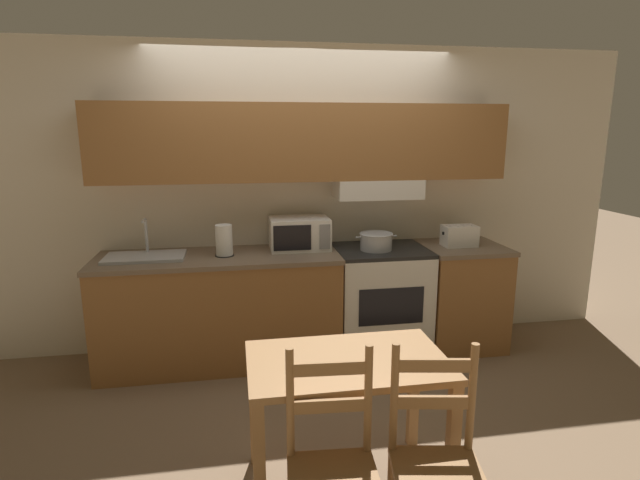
{
  "coord_description": "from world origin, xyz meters",
  "views": [
    {
      "loc": [
        -0.57,
        -4.2,
        1.87
      ],
      "look_at": [
        0.05,
        -0.57,
        1.04
      ],
      "focal_mm": 28.0,
      "sensor_mm": 36.0,
      "label": 1
    }
  ],
  "objects_px": {
    "stove_range": "(380,299)",
    "sink_basin": "(145,256)",
    "chair_right_of_table": "(437,467)",
    "dining_table": "(347,380)",
    "chair_left_of_table": "(333,471)",
    "microwave": "(299,233)",
    "cooking_pot": "(376,241)",
    "paper_towel_roll": "(224,241)",
    "toaster": "(459,236)"
  },
  "relations": [
    {
      "from": "stove_range",
      "to": "sink_basin",
      "type": "relative_size",
      "value": 1.5
    },
    {
      "from": "chair_right_of_table",
      "to": "dining_table",
      "type": "bearing_deg",
      "value": 128.54
    },
    {
      "from": "dining_table",
      "to": "chair_right_of_table",
      "type": "relative_size",
      "value": 1.06
    },
    {
      "from": "dining_table",
      "to": "chair_left_of_table",
      "type": "relative_size",
      "value": 1.06
    },
    {
      "from": "microwave",
      "to": "sink_basin",
      "type": "xyz_separation_m",
      "value": [
        -1.21,
        -0.12,
        -0.11
      ]
    },
    {
      "from": "cooking_pot",
      "to": "sink_basin",
      "type": "height_order",
      "value": "sink_basin"
    },
    {
      "from": "cooking_pot",
      "to": "microwave",
      "type": "relative_size",
      "value": 0.72
    },
    {
      "from": "paper_towel_roll",
      "to": "dining_table",
      "type": "relative_size",
      "value": 0.24
    },
    {
      "from": "microwave",
      "to": "sink_basin",
      "type": "height_order",
      "value": "sink_basin"
    },
    {
      "from": "paper_towel_roll",
      "to": "microwave",
      "type": "bearing_deg",
      "value": 12.88
    },
    {
      "from": "chair_right_of_table",
      "to": "microwave",
      "type": "bearing_deg",
      "value": 107.59
    },
    {
      "from": "sink_basin",
      "to": "paper_towel_roll",
      "type": "xyz_separation_m",
      "value": [
        0.6,
        -0.02,
        0.1
      ]
    },
    {
      "from": "stove_range",
      "to": "microwave",
      "type": "distance_m",
      "value": 0.89
    },
    {
      "from": "sink_basin",
      "to": "dining_table",
      "type": "height_order",
      "value": "sink_basin"
    },
    {
      "from": "toaster",
      "to": "sink_basin",
      "type": "xyz_separation_m",
      "value": [
        -2.56,
        0.02,
        -0.07
      ]
    },
    {
      "from": "paper_towel_roll",
      "to": "chair_left_of_table",
      "type": "bearing_deg",
      "value": -77.33
    },
    {
      "from": "chair_left_of_table",
      "to": "chair_right_of_table",
      "type": "distance_m",
      "value": 0.45
    },
    {
      "from": "microwave",
      "to": "cooking_pot",
      "type": "bearing_deg",
      "value": -13.96
    },
    {
      "from": "microwave",
      "to": "dining_table",
      "type": "bearing_deg",
      "value": -89.39
    },
    {
      "from": "toaster",
      "to": "chair_left_of_table",
      "type": "relative_size",
      "value": 0.31
    },
    {
      "from": "sink_basin",
      "to": "chair_right_of_table",
      "type": "xyz_separation_m",
      "value": [
        1.51,
        -2.12,
        -0.46
      ]
    },
    {
      "from": "toaster",
      "to": "dining_table",
      "type": "relative_size",
      "value": 0.29
    },
    {
      "from": "cooking_pot",
      "to": "chair_left_of_table",
      "type": "height_order",
      "value": "cooking_pot"
    },
    {
      "from": "dining_table",
      "to": "paper_towel_roll",
      "type": "bearing_deg",
      "value": 111.6
    },
    {
      "from": "paper_towel_roll",
      "to": "chair_left_of_table",
      "type": "relative_size",
      "value": 0.26
    },
    {
      "from": "cooking_pot",
      "to": "chair_left_of_table",
      "type": "xyz_separation_m",
      "value": [
        -0.76,
        -2.04,
        -0.52
      ]
    },
    {
      "from": "cooking_pot",
      "to": "dining_table",
      "type": "xyz_separation_m",
      "value": [
        -0.6,
        -1.57,
        -0.36
      ]
    },
    {
      "from": "cooking_pot",
      "to": "microwave",
      "type": "distance_m",
      "value": 0.64
    },
    {
      "from": "paper_towel_roll",
      "to": "chair_right_of_table",
      "type": "height_order",
      "value": "paper_towel_roll"
    },
    {
      "from": "toaster",
      "to": "sink_basin",
      "type": "bearing_deg",
      "value": 179.61
    },
    {
      "from": "stove_range",
      "to": "microwave",
      "type": "bearing_deg",
      "value": 170.32
    },
    {
      "from": "chair_left_of_table",
      "to": "cooking_pot",
      "type": "bearing_deg",
      "value": 73.8
    },
    {
      "from": "cooking_pot",
      "to": "paper_towel_roll",
      "type": "bearing_deg",
      "value": 179.36
    },
    {
      "from": "microwave",
      "to": "chair_left_of_table",
      "type": "distance_m",
      "value": 2.27
    },
    {
      "from": "chair_left_of_table",
      "to": "chair_right_of_table",
      "type": "height_order",
      "value": "same"
    },
    {
      "from": "toaster",
      "to": "dining_table",
      "type": "bearing_deg",
      "value": -129.97
    },
    {
      "from": "sink_basin",
      "to": "chair_left_of_table",
      "type": "xyz_separation_m",
      "value": [
        1.06,
        -2.07,
        -0.46
      ]
    },
    {
      "from": "sink_basin",
      "to": "paper_towel_roll",
      "type": "relative_size",
      "value": 2.42
    },
    {
      "from": "cooking_pot",
      "to": "toaster",
      "type": "xyz_separation_m",
      "value": [
        0.73,
        0.01,
        0.01
      ]
    },
    {
      "from": "dining_table",
      "to": "chair_right_of_table",
      "type": "xyz_separation_m",
      "value": [
        0.28,
        -0.51,
        -0.16
      ]
    },
    {
      "from": "chair_left_of_table",
      "to": "paper_towel_roll",
      "type": "bearing_deg",
      "value": 107.0
    },
    {
      "from": "stove_range",
      "to": "chair_left_of_table",
      "type": "distance_m",
      "value": 2.23
    },
    {
      "from": "sink_basin",
      "to": "stove_range",
      "type": "bearing_deg",
      "value": 0.23
    },
    {
      "from": "stove_range",
      "to": "sink_basin",
      "type": "distance_m",
      "value": 1.94
    },
    {
      "from": "sink_basin",
      "to": "chair_left_of_table",
      "type": "bearing_deg",
      "value": -62.81
    },
    {
      "from": "cooking_pot",
      "to": "stove_range",
      "type": "bearing_deg",
      "value": 33.62
    },
    {
      "from": "stove_range",
      "to": "microwave",
      "type": "relative_size",
      "value": 1.84
    },
    {
      "from": "cooking_pot",
      "to": "dining_table",
      "type": "relative_size",
      "value": 0.35
    },
    {
      "from": "paper_towel_roll",
      "to": "chair_right_of_table",
      "type": "distance_m",
      "value": 2.36
    },
    {
      "from": "cooking_pot",
      "to": "toaster",
      "type": "bearing_deg",
      "value": 1.05
    }
  ]
}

